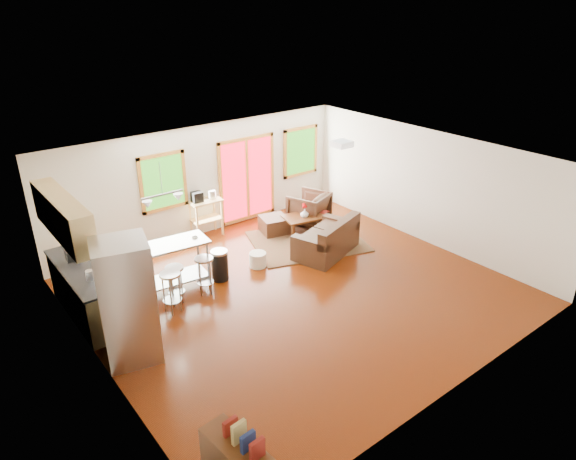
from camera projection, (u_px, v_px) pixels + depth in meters
floor at (298, 292)px, 9.95m from camera, size 7.50×7.00×0.02m
ceiling at (299, 162)px, 8.86m from camera, size 7.50×7.00×0.02m
back_wall at (203, 181)px, 11.91m from camera, size 7.50×0.02×2.60m
left_wall at (93, 299)px, 7.30m from camera, size 0.02×7.00×2.60m
right_wall at (428, 187)px, 11.51m from camera, size 0.02×7.00×2.60m
front_wall at (463, 316)px, 6.90m from camera, size 7.50×0.02×2.60m
window_left at (163, 182)px, 11.23m from camera, size 1.10×0.05×1.30m
french_doors at (247, 179)px, 12.63m from camera, size 1.60×0.05×2.10m
window_right at (301, 151)px, 13.42m from camera, size 1.10×0.05×1.30m
rug at (307, 241)px, 11.93m from camera, size 2.99×2.64×0.03m
loveseat at (328, 240)px, 11.26m from camera, size 1.73×1.31×0.82m
coffee_table at (306, 218)px, 12.29m from camera, size 1.17×0.85×0.42m
armchair at (309, 207)px, 12.73m from camera, size 1.09×1.06×0.89m
ottoman at (274, 225)px, 12.31m from camera, size 0.74×0.74×0.41m
pouf at (258, 260)px, 10.80m from camera, size 0.46×0.46×0.31m
vase at (305, 212)px, 12.18m from camera, size 0.24×0.25×0.35m
book at (319, 208)px, 12.37m from camera, size 0.23×0.10×0.31m
cabinets at (79, 270)px, 8.82m from camera, size 0.64×2.24×2.30m
refrigerator at (128, 302)px, 7.77m from camera, size 0.97×0.96×2.00m
island at (167, 260)px, 9.63m from camera, size 1.67×0.81×1.02m
cup at (195, 238)px, 9.78m from camera, size 0.14×0.13×0.12m
bar_stool_a at (171, 283)px, 9.08m from camera, size 0.44×0.44×0.79m
bar_stool_b at (175, 276)px, 9.39m from camera, size 0.43×0.43×0.73m
bar_stool_c at (204, 267)px, 9.67m from camera, size 0.47×0.47×0.75m
trash_can at (220, 265)px, 10.24m from camera, size 0.45×0.45×0.64m
kitchen_cart at (204, 205)px, 11.92m from camera, size 0.77×0.52×1.14m
ceiling_flush at (342, 144)px, 10.22m from camera, size 0.35×0.35×0.12m
pendant_light at (163, 200)px, 9.16m from camera, size 0.80×0.18×0.79m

